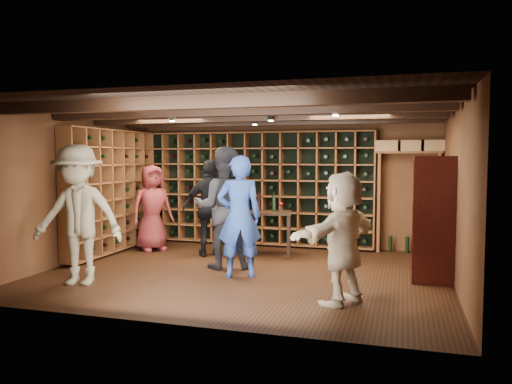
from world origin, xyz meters
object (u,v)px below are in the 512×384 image
(guest_red_floral, at_px, (152,208))
(guest_beige, at_px, (343,238))
(display_cabinet, at_px, (433,222))
(guest_khaki, at_px, (78,215))
(guest_woman_black, at_px, (211,208))
(man_blue_shirt, at_px, (239,217))
(man_grey_suit, at_px, (224,208))
(tasting_table, at_px, (261,216))

(guest_red_floral, xyz_separation_m, guest_beige, (3.85, -2.44, -0.01))
(display_cabinet, bearing_deg, guest_khaki, -162.04)
(guest_khaki, bearing_deg, guest_woman_black, 54.63)
(man_blue_shirt, xyz_separation_m, guest_khaki, (-2.00, -1.02, 0.07))
(man_grey_suit, height_order, guest_beige, man_grey_suit)
(man_blue_shirt, height_order, guest_khaki, guest_khaki)
(man_grey_suit, relative_size, guest_woman_black, 1.12)
(man_grey_suit, xyz_separation_m, guest_beige, (2.05, -1.43, -0.16))
(guest_woman_black, xyz_separation_m, guest_khaki, (-1.04, -2.34, 0.11))
(tasting_table, bearing_deg, man_blue_shirt, -96.93)
(display_cabinet, xyz_separation_m, guest_woman_black, (-3.67, 0.82, 0.00))
(man_blue_shirt, relative_size, guest_woman_black, 1.04)
(guest_beige, xyz_separation_m, tasting_table, (-1.72, 2.47, -0.08))
(guest_khaki, bearing_deg, tasting_table, 42.27)
(guest_red_floral, height_order, guest_woman_black, guest_woman_black)
(display_cabinet, xyz_separation_m, tasting_table, (-2.82, 1.06, -0.14))
(man_grey_suit, bearing_deg, guest_beige, 127.43)
(man_blue_shirt, height_order, guest_red_floral, man_blue_shirt)
(guest_woman_black, height_order, tasting_table, guest_woman_black)
(man_blue_shirt, bearing_deg, guest_khaki, 4.48)
(man_blue_shirt, relative_size, tasting_table, 1.56)
(man_grey_suit, distance_m, guest_red_floral, 2.07)
(tasting_table, bearing_deg, display_cabinet, -31.64)
(display_cabinet, distance_m, guest_khaki, 4.95)
(man_grey_suit, distance_m, guest_beige, 2.50)
(tasting_table, bearing_deg, guest_red_floral, 169.89)
(display_cabinet, distance_m, guest_woman_black, 3.76)
(display_cabinet, distance_m, tasting_table, 3.01)
(guest_red_floral, relative_size, guest_khaki, 0.84)
(man_blue_shirt, bearing_deg, guest_beige, 128.09)
(guest_red_floral, bearing_deg, guest_beige, -82.74)
(man_blue_shirt, distance_m, guest_woman_black, 1.64)
(display_cabinet, relative_size, tasting_table, 1.52)
(guest_woman_black, xyz_separation_m, guest_beige, (2.58, -2.23, -0.06))
(guest_red_floral, height_order, guest_khaki, guest_khaki)
(man_blue_shirt, xyz_separation_m, tasting_table, (-0.11, 1.56, -0.18))
(guest_woman_black, bearing_deg, display_cabinet, 139.67)
(guest_red_floral, relative_size, guest_beige, 1.02)
(man_blue_shirt, height_order, guest_beige, man_blue_shirt)
(man_grey_suit, xyz_separation_m, guest_woman_black, (-0.53, 0.80, -0.10))
(guest_khaki, bearing_deg, man_grey_suit, 33.03)
(display_cabinet, distance_m, guest_red_floral, 5.04)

